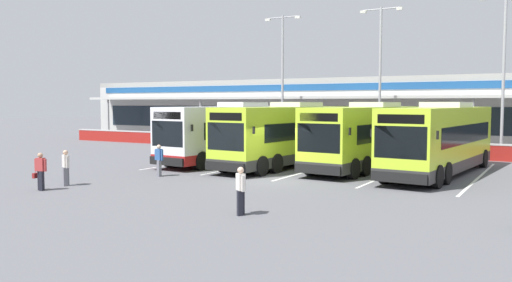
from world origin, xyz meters
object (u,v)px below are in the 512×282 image
pedestrian_with_handbag (40,171)px  pedestrian_child (159,159)px  pedestrian_in_dark_coat (66,166)px  coach_bus_right_centre (440,140)px  coach_bus_centre (368,137)px  pedestrian_near_bin (241,189)px  lamp_post_east (504,65)px  coach_bus_leftmost (234,133)px  lamp_post_west (283,72)px  lamp_post_centre (380,69)px  coach_bus_left_centre (288,136)px

pedestrian_with_handbag → pedestrian_child: same height
pedestrian_in_dark_coat → coach_bus_right_centre: bearing=41.6°
coach_bus_centre → pedestrian_with_handbag: size_ratio=7.60×
coach_bus_centre → pedestrian_near_bin: bearing=-88.5°
lamp_post_east → pedestrian_child: bearing=-127.6°
coach_bus_leftmost → pedestrian_near_bin: coach_bus_leftmost is taller
coach_bus_centre → pedestrian_in_dark_coat: bearing=-126.5°
pedestrian_near_bin → lamp_post_east: size_ratio=0.15×
pedestrian_with_handbag → lamp_post_west: lamp_post_west is taller
pedestrian_child → lamp_post_centre: 20.86m
coach_bus_right_centre → lamp_post_west: 19.35m
coach_bus_right_centre → lamp_post_east: size_ratio=1.12×
coach_bus_centre → pedestrian_in_dark_coat: coach_bus_centre is taller
pedestrian_in_dark_coat → lamp_post_east: lamp_post_east is taller
coach_bus_left_centre → coach_bus_centre: (4.46, 1.30, 0.00)m
lamp_post_east → lamp_post_centre: bearing=173.7°
pedestrian_in_dark_coat → lamp_post_west: bearing=92.9°
lamp_post_east → pedestrian_in_dark_coat: bearing=-124.6°
pedestrian_child → lamp_post_west: lamp_post_west is taller
coach_bus_left_centre → coach_bus_right_centre: (8.58, 0.47, 0.00)m
coach_bus_centre → lamp_post_east: 12.33m
coach_bus_centre → lamp_post_east: lamp_post_east is taller
pedestrian_with_handbag → pedestrian_in_dark_coat: bearing=94.1°
pedestrian_with_handbag → lamp_post_centre: size_ratio=0.15×
coach_bus_left_centre → lamp_post_centre: 12.95m
lamp_post_centre → pedestrian_in_dark_coat: bearing=-106.6°
coach_bus_centre → pedestrian_in_dark_coat: (-9.74, -13.15, -0.91)m
coach_bus_left_centre → pedestrian_near_bin: size_ratio=7.60×
pedestrian_with_handbag → lamp_post_west: bearing=92.9°
pedestrian_near_bin → lamp_post_east: bearing=76.8°
coach_bus_centre → lamp_post_east: (6.08, 9.74, 4.50)m
pedestrian_child → lamp_post_west: (-2.80, 19.16, 5.42)m
pedestrian_with_handbag → pedestrian_near_bin: same height
pedestrian_in_dark_coat → pedestrian_with_handbag: bearing=-85.9°
coach_bus_right_centre → lamp_post_west: bearing=143.1°
coach_bus_right_centre → lamp_post_centre: 14.10m
pedestrian_near_bin → lamp_post_west: size_ratio=0.15×
pedestrian_child → coach_bus_centre: bearing=46.9°
coach_bus_centre → lamp_post_west: size_ratio=1.12×
coach_bus_right_centre → lamp_post_east: bearing=79.5°
pedestrian_near_bin → lamp_post_centre: (-3.01, 25.22, 5.42)m
pedestrian_in_dark_coat → pedestrian_child: (1.62, 4.47, 0.00)m
coach_bus_leftmost → lamp_post_centre: (5.90, 11.60, 4.50)m
coach_bus_leftmost → lamp_post_west: lamp_post_west is taller
coach_bus_left_centre → pedestrian_child: coach_bus_left_centre is taller
coach_bus_leftmost → pedestrian_child: (0.41, -7.78, -0.91)m
pedestrian_with_handbag → lamp_post_east: (15.71, 24.31, 5.43)m
coach_bus_centre → coach_bus_left_centre: bearing=-163.8°
coach_bus_centre → pedestrian_with_handbag: 17.50m
pedestrian_in_dark_coat → lamp_post_east: 28.34m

